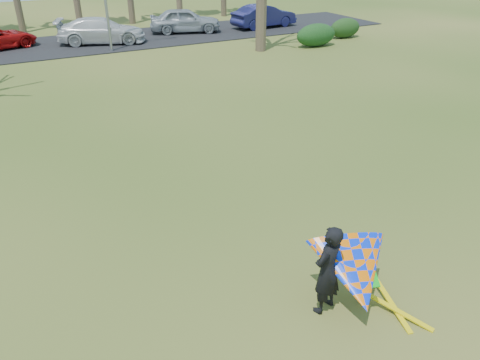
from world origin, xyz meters
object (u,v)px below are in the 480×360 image
car_3 (101,30)px  car_4 (185,20)px  car_5 (264,16)px  kite_flyer (352,273)px

car_3 → car_4: car_4 is taller
car_3 → car_5: car_5 is taller
car_3 → car_5: (11.99, 0.03, 0.02)m
car_3 → kite_flyer: (-1.76, -26.12, 0.01)m
kite_flyer → car_5: bearing=62.3°
car_5 → kite_flyer: size_ratio=2.05×
car_3 → kite_flyer: kite_flyer is taller
car_4 → car_3: bearing=116.8°
car_4 → kite_flyer: bearing=-177.8°
car_5 → kite_flyer: kite_flyer is taller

